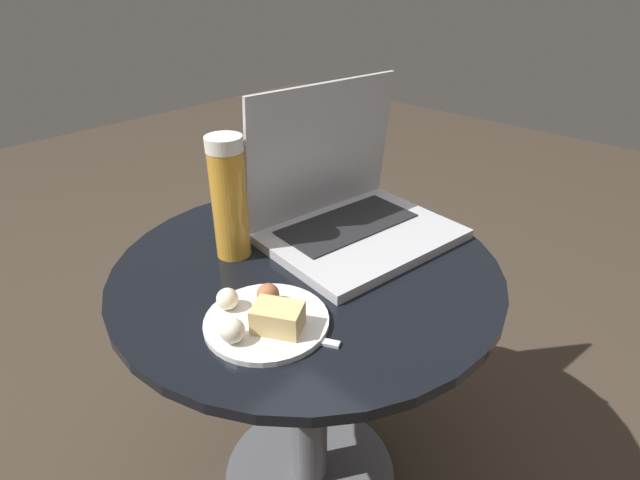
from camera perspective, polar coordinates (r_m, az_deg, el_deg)
The scene contains 6 objects.
ground_plane at distance 1.27m, azimuth -1.15°, elevation -25.17°, with size 6.00×6.00×0.00m, color #382D23.
table at distance 0.97m, azimuth -1.38°, elevation -11.10°, with size 0.67×0.67×0.57m.
laptop at distance 0.95m, azimuth 3.15°, elevation 3.85°, with size 0.37×0.31×0.27m.
beer_glass at distance 0.86m, azimuth -10.35°, elevation 4.72°, with size 0.06×0.06×0.22m.
snack_plate at distance 0.73m, azimuth -6.42°, elevation -8.79°, with size 0.18×0.18×0.05m.
fork at distance 0.72m, azimuth -5.15°, elevation -10.43°, with size 0.09×0.15×0.00m.
Camera 1 is at (-0.52, -0.52, 1.03)m, focal length 28.00 mm.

